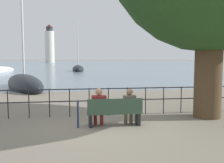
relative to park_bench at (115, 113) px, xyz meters
name	(u,v)px	position (x,y,z in m)	size (l,w,h in m)	color
ground_plane	(114,125)	(0.00, 0.06, -0.43)	(1000.00, 1000.00, 0.00)	gray
harbor_water	(77,62)	(0.00, 158.65, -0.43)	(600.00, 300.00, 0.01)	slate
park_bench	(115,113)	(0.00, 0.00, 0.00)	(1.73, 0.45, 0.90)	#334C38
seated_person_left	(99,105)	(-0.49, 0.08, 0.24)	(0.45, 0.35, 1.22)	maroon
seated_person_right	(129,105)	(0.49, 0.08, 0.22)	(0.39, 0.35, 1.18)	brown
promenade_railing	(108,97)	(0.00, 1.49, 0.26)	(14.41, 0.04, 1.05)	black
closed_umbrella	(78,112)	(-1.15, -0.03, 0.06)	(0.09, 0.09, 0.88)	navy
sailboat_2	(24,84)	(-4.83, 10.71, -0.06)	(4.60, 7.57, 13.18)	black
sailboat_3	(78,69)	(-0.75, 36.14, -0.09)	(1.98, 5.90, 8.96)	black
harbor_lighthouse	(50,45)	(-15.21, 135.91, 9.38)	(5.02, 5.02, 21.10)	silver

